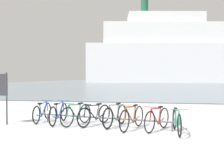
% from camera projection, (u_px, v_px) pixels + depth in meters
% --- Properties ---
extents(ground, '(80.00, 132.00, 0.08)m').
position_uv_depth(ground, '(153.00, 84.00, 59.06)').
color(ground, silver).
extents(bike_rack, '(4.85, 1.02, 0.31)m').
position_uv_depth(bike_rack, '(104.00, 118.00, 8.34)').
color(bike_rack, '#4C5156').
rests_on(bike_rack, ground).
extents(bicycle_0, '(0.46, 1.69, 0.75)m').
position_uv_depth(bicycle_0, '(42.00, 112.00, 9.30)').
color(bicycle_0, black).
rests_on(bicycle_0, ground).
extents(bicycle_1, '(0.46, 1.77, 0.79)m').
position_uv_depth(bicycle_1, '(59.00, 113.00, 8.86)').
color(bicycle_1, black).
rests_on(bicycle_1, ground).
extents(bicycle_2, '(0.69, 1.53, 0.79)m').
position_uv_depth(bicycle_2, '(76.00, 115.00, 8.57)').
color(bicycle_2, black).
rests_on(bicycle_2, ground).
extents(bicycle_3, '(0.82, 1.56, 0.77)m').
position_uv_depth(bicycle_3, '(95.00, 115.00, 8.54)').
color(bicycle_3, black).
rests_on(bicycle_3, ground).
extents(bicycle_4, '(0.65, 1.62, 0.80)m').
position_uv_depth(bicycle_4, '(115.00, 116.00, 8.33)').
color(bicycle_4, black).
rests_on(bicycle_4, ground).
extents(bicycle_5, '(0.69, 1.69, 0.80)m').
position_uv_depth(bicycle_5, '(132.00, 118.00, 7.90)').
color(bicycle_5, black).
rests_on(bicycle_5, ground).
extents(bicycle_6, '(0.79, 1.46, 0.77)m').
position_uv_depth(bicycle_6, '(157.00, 119.00, 7.70)').
color(bicycle_6, black).
rests_on(bicycle_6, ground).
extents(bicycle_7, '(0.46, 1.70, 0.76)m').
position_uv_depth(bicycle_7, '(177.00, 121.00, 7.35)').
color(bicycle_7, black).
rests_on(bicycle_7, ground).
extents(info_sign, '(0.55, 0.09, 1.80)m').
position_uv_depth(info_sign, '(0.00, 90.00, 8.68)').
color(info_sign, '#33383D').
rests_on(info_sign, ground).
extents(ferry_ship, '(49.38, 20.12, 24.87)m').
position_uv_depth(ferry_ship, '(167.00, 54.00, 74.53)').
color(ferry_ship, white).
rests_on(ferry_ship, ground).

